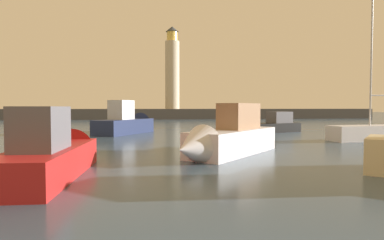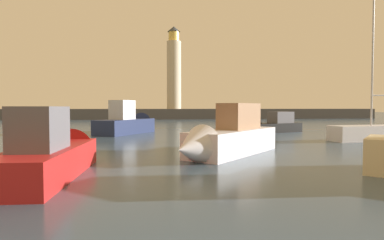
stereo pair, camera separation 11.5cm
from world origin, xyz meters
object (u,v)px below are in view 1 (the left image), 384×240
lighthouse (172,70)px  sailboat_moored (378,131)px  mooring_buoy (239,134)px  motorboat_3 (226,138)px  motorboat_4 (57,153)px  motorboat_2 (131,123)px  motorboat_6 (266,126)px

lighthouse → sailboat_moored: 44.99m
lighthouse → mooring_buoy: lighthouse is taller
motorboat_3 → motorboat_4: size_ratio=0.92×
motorboat_3 → motorboat_4: motorboat_3 is taller
motorboat_2 → motorboat_4: size_ratio=1.07×
motorboat_6 → sailboat_moored: size_ratio=0.53×
motorboat_6 → sailboat_moored: bearing=-56.5°
lighthouse → motorboat_3: size_ratio=2.38×
lighthouse → motorboat_2: bearing=-101.0°
lighthouse → motorboat_2: lighthouse is taller
motorboat_3 → mooring_buoy: bearing=68.4°
motorboat_3 → motorboat_4: bearing=-155.9°
motorboat_2 → sailboat_moored: 19.34m
lighthouse → motorboat_2: (-6.54, -33.72, -8.66)m
motorboat_3 → motorboat_4: 7.41m
motorboat_3 → motorboat_6: motorboat_3 is taller
motorboat_3 → sailboat_moored: bearing=23.9°
motorboat_2 → sailboat_moored: size_ratio=0.63×
motorboat_3 → mooring_buoy: (2.60, 6.56, -0.36)m
sailboat_moored → mooring_buoy: size_ratio=13.57×
motorboat_4 → lighthouse: bearing=80.8°
motorboat_6 → sailboat_moored: sailboat_moored is taller
motorboat_6 → mooring_buoy: motorboat_6 is taller
motorboat_2 → sailboat_moored: (17.06, -9.11, -0.23)m
motorboat_4 → motorboat_6: bearing=49.4°
sailboat_moored → lighthouse: bearing=103.8°
motorboat_6 → motorboat_2: bearing=173.3°
motorboat_4 → sailboat_moored: bearing=24.0°
motorboat_3 → motorboat_6: (7.01, 13.07, -0.22)m
motorboat_6 → sailboat_moored: (5.09, -7.70, 0.01)m
motorboat_3 → sailboat_moored: sailboat_moored is taller
sailboat_moored → mooring_buoy: (-9.51, 1.19, -0.15)m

